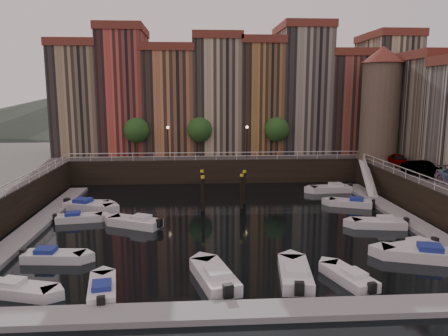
{
  "coord_description": "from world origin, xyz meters",
  "views": [
    {
      "loc": [
        -2.55,
        -37.82,
        11.36
      ],
      "look_at": [
        0.2,
        4.0,
        4.06
      ],
      "focal_mm": 35.0,
      "sensor_mm": 36.0,
      "label": 1
    }
  ],
  "objects": [
    {
      "name": "ground",
      "position": [
        0.0,
        0.0,
        0.0
      ],
      "size": [
        200.0,
        200.0,
        0.0
      ],
      "primitive_type": "plane",
      "color": "black",
      "rests_on": "ground"
    },
    {
      "name": "quay_far",
      "position": [
        0.0,
        26.0,
        1.5
      ],
      "size": [
        80.0,
        20.0,
        3.0
      ],
      "primitive_type": "cube",
      "color": "black",
      "rests_on": "ground"
    },
    {
      "name": "dock_left",
      "position": [
        -16.2,
        -1.0,
        0.17
      ],
      "size": [
        2.0,
        28.0,
        0.35
      ],
      "primitive_type": "cube",
      "color": "gray",
      "rests_on": "ground"
    },
    {
      "name": "dock_right",
      "position": [
        16.2,
        -1.0,
        0.17
      ],
      "size": [
        2.0,
        28.0,
        0.35
      ],
      "primitive_type": "cube",
      "color": "gray",
      "rests_on": "ground"
    },
    {
      "name": "dock_near",
      "position": [
        0.0,
        -17.0,
        0.17
      ],
      "size": [
        30.0,
        2.0,
        0.35
      ],
      "primitive_type": "cube",
      "color": "gray",
      "rests_on": "ground"
    },
    {
      "name": "mountains",
      "position": [
        1.72,
        110.0,
        7.92
      ],
      "size": [
        145.0,
        100.0,
        18.0
      ],
      "color": "#2D382D",
      "rests_on": "ground"
    },
    {
      "name": "far_terrace",
      "position": [
        3.31,
        23.5,
        10.95
      ],
      "size": [
        48.7,
        10.3,
        17.5
      ],
      "color": "#988260",
      "rests_on": "quay_far"
    },
    {
      "name": "corner_tower",
      "position": [
        20.0,
        14.5,
        10.19
      ],
      "size": [
        5.2,
        5.2,
        13.8
      ],
      "color": "#6B5B4C",
      "rests_on": "quay_right"
    },
    {
      "name": "promenade_trees",
      "position": [
        -1.33,
        18.2,
        6.58
      ],
      "size": [
        21.2,
        3.2,
        5.2
      ],
      "color": "black",
      "rests_on": "quay_far"
    },
    {
      "name": "street_lamps",
      "position": [
        -1.0,
        17.2,
        5.9
      ],
      "size": [
        10.36,
        0.36,
        4.18
      ],
      "color": "black",
      "rests_on": "quay_far"
    },
    {
      "name": "railings",
      "position": [
        0.0,
        4.88,
        3.79
      ],
      "size": [
        36.08,
        34.04,
        0.52
      ],
      "color": "white",
      "rests_on": "ground"
    },
    {
      "name": "gangway",
      "position": [
        17.1,
        10.0,
        1.92
      ],
      "size": [
        2.78,
        8.32,
        3.73
      ],
      "color": "white",
      "rests_on": "ground"
    },
    {
      "name": "mooring_pilings",
      "position": [
        0.13,
        4.78,
        1.65
      ],
      "size": [
        4.69,
        3.47,
        3.78
      ],
      "color": "black",
      "rests_on": "ground"
    },
    {
      "name": "boat_left_0",
      "position": [
        -12.63,
        -13.97,
        0.33
      ],
      "size": [
        4.37,
        2.6,
        0.98
      ],
      "rotation": [
        0.0,
        0.0,
        -0.28
      ],
      "color": "silver",
      "rests_on": "ground"
    },
    {
      "name": "boat_left_1",
      "position": [
        -12.37,
        -8.88,
        0.33
      ],
      "size": [
        4.38,
        1.91,
        0.99
      ],
      "rotation": [
        0.0,
        0.0,
        -0.09
      ],
      "color": "silver",
      "rests_on": "ground"
    },
    {
      "name": "boat_left_2",
      "position": [
        -13.07,
        0.45,
        0.32
      ],
      "size": [
        4.28,
        2.07,
        0.96
      ],
      "rotation": [
        0.0,
        0.0,
        0.14
      ],
      "color": "silver",
      "rests_on": "ground"
    },
    {
      "name": "boat_left_3",
      "position": [
        -13.11,
        4.26,
        0.4
      ],
      "size": [
        5.27,
        3.53,
        1.19
      ],
      "rotation": [
        0.0,
        0.0,
        -0.37
      ],
      "color": "silver",
      "rests_on": "ground"
    },
    {
      "name": "boat_left_4",
      "position": [
        -13.42,
        5.42,
        0.32
      ],
      "size": [
        4.2,
        1.88,
        0.95
      ],
      "rotation": [
        0.0,
        0.0,
        -0.1
      ],
      "color": "silver",
      "rests_on": "ground"
    },
    {
      "name": "boat_right_0",
      "position": [
        12.85,
        -10.27,
        0.4
      ],
      "size": [
        5.27,
        3.27,
        1.18
      ],
      "rotation": [
        0.0,
        0.0,
        2.83
      ],
      "color": "silver",
      "rests_on": "ground"
    },
    {
      "name": "boat_right_1",
      "position": [
        12.98,
        -8.87,
        0.34
      ],
      "size": [
        4.51,
        2.79,
        1.01
      ],
      "rotation": [
        0.0,
        0.0,
        3.45
      ],
      "color": "silver",
      "rests_on": "ground"
    },
    {
      "name": "boat_right_2",
      "position": [
        13.08,
        -3.01,
        0.36
      ],
      "size": [
        4.7,
        2.32,
        1.06
      ],
      "rotation": [
        0.0,
        0.0,
        2.98
      ],
      "color": "silver",
      "rests_on": "ground"
    },
    {
      "name": "boat_right_3",
      "position": [
        13.12,
        3.98,
        0.34
      ],
      "size": [
        4.48,
        3.0,
        1.01
      ],
      "rotation": [
        0.0,
        0.0,
        2.77
      ],
      "color": "silver",
      "rests_on": "ground"
    },
    {
      "name": "boat_right_4",
      "position": [
        13.08,
        10.43,
        0.38
      ],
      "size": [
        4.9,
        2.03,
        1.11
      ],
      "rotation": [
        0.0,
        0.0,
        3.2
      ],
      "color": "silver",
      "rests_on": "ground"
    },
    {
      "name": "boat_near_0",
      "position": [
        -7.95,
        -14.16,
        0.32
      ],
      "size": [
        2.17,
        4.26,
        0.95
      ],
      "rotation": [
        0.0,
        0.0,
        1.75
      ],
      "color": "silver",
      "rests_on": "ground"
    },
    {
      "name": "boat_near_1",
      "position": [
        -1.47,
        -13.13,
        0.4
      ],
      "size": [
        3.06,
        5.31,
        1.19
      ],
      "rotation": [
        0.0,
        0.0,
        1.83
      ],
      "color": "silver",
      "rests_on": "ground"
    },
    {
      "name": "boat_near_2",
      "position": [
        3.43,
        -13.06,
        0.39
      ],
      "size": [
        2.43,
        5.17,
        1.16
      ],
      "rotation": [
        0.0,
        0.0,
        1.44
      ],
      "color": "silver",
      "rests_on": "ground"
    },
    {
      "name": "boat_near_3",
      "position": [
        6.65,
        -13.53,
        0.33
      ],
      "size": [
        2.73,
        4.37,
        0.98
      ],
      "rotation": [
        0.0,
        0.0,
        1.89
      ],
      "color": "silver",
      "rests_on": "ground"
    },
    {
      "name": "car_a",
      "position": [
        20.48,
        9.71,
        3.67
      ],
      "size": [
        2.08,
        4.09,
        1.33
      ],
      "primitive_type": "imported",
      "rotation": [
        0.0,
        0.0,
        -0.13
      ],
      "color": "gray",
      "rests_on": "quay_right"
    },
    {
      "name": "car_b",
      "position": [
        20.01,
        3.53,
        3.74
      ],
      "size": [
        2.69,
        4.76,
        1.49
      ],
      "primitive_type": "imported",
      "rotation": [
        0.0,
        0.0,
        0.26
      ],
      "color": "gray",
      "rests_on": "quay_right"
    },
    {
      "name": "boat_extra_658",
      "position": [
        -7.69,
        -1.44,
        0.38
      ],
      "size": [
        4.92,
        3.6,
        1.12
      ],
      "rotation": [
        0.0,
        0.0,
        2.69
      ],
      "color": "silver",
      "rests_on": "ground"
    }
  ]
}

